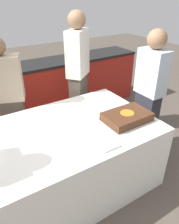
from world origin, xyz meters
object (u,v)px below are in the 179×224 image
object	(u,v)px
person_seated_right	(149,95)
person_cutting_cake	(78,77)
person_standing_back	(8,103)
cake	(127,117)

from	to	relation	value
person_seated_right	person_cutting_cake	bearing A→B (deg)	-147.01
person_cutting_cake	person_standing_back	bearing A→B (deg)	-39.24
cake	person_standing_back	size ratio (longest dim) A/B	0.33
person_cutting_cake	person_seated_right	bearing A→B (deg)	83.76
person_cutting_cake	person_seated_right	world-z (taller)	person_cutting_cake
person_standing_back	person_cutting_cake	bearing A→B (deg)	-159.41
person_cutting_cake	person_seated_right	size ratio (longest dim) A/B	1.09
person_seated_right	person_standing_back	distance (m)	1.67
person_standing_back	cake	bearing A→B (deg)	154.10
cake	person_standing_back	distance (m)	1.38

